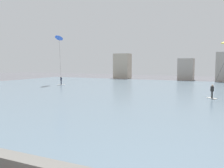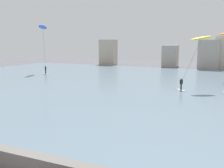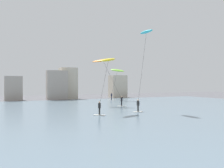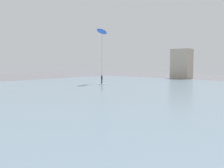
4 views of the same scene
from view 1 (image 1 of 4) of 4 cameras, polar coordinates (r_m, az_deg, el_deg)
The scene contains 3 objects.
water_bay at distance 33.45m, azimuth 16.45°, elevation -2.52°, with size 84.00×52.00×0.10m, color slate.
far_shore_buildings at distance 62.27m, azimuth 22.45°, elevation 3.69°, with size 47.16×5.15×7.59m.
kitesurfer_blue at distance 49.91m, azimuth -12.32°, elevation 9.84°, with size 3.85×4.86×9.70m.
Camera 1 is at (5.12, -2.55, 4.30)m, focal length 38.88 mm.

